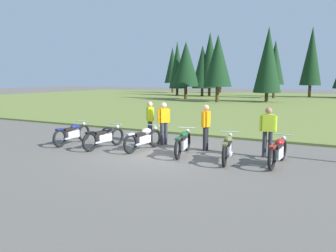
# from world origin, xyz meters

# --- Properties ---
(ground_plane) EXTENTS (140.00, 140.00, 0.00)m
(ground_plane) POSITION_xyz_m (0.00, 0.00, 0.00)
(ground_plane) COLOR #605B54
(grass_moorland) EXTENTS (80.00, 44.00, 0.10)m
(grass_moorland) POSITION_xyz_m (0.00, 25.93, 0.05)
(grass_moorland) COLOR olive
(grass_moorland) RESTS_ON ground
(forest_treeline) EXTENTS (43.67, 26.04, 8.99)m
(forest_treeline) POSITION_xyz_m (-3.03, 32.23, 4.45)
(forest_treeline) COLOR #47331E
(forest_treeline) RESTS_ON ground
(motorcycle_navy) EXTENTS (0.62, 2.10, 0.88)m
(motorcycle_navy) POSITION_xyz_m (-3.93, -0.09, 0.44)
(motorcycle_navy) COLOR black
(motorcycle_navy) RESTS_ON ground
(motorcycle_black) EXTENTS (0.62, 2.09, 0.88)m
(motorcycle_black) POSITION_xyz_m (-2.29, -0.15, 0.44)
(motorcycle_black) COLOR black
(motorcycle_black) RESTS_ON ground
(motorcycle_silver) EXTENTS (0.62, 2.09, 0.88)m
(motorcycle_silver) POSITION_xyz_m (-0.81, 0.23, 0.44)
(motorcycle_silver) COLOR black
(motorcycle_silver) RESTS_ON ground
(motorcycle_british_green) EXTENTS (0.72, 2.08, 0.88)m
(motorcycle_british_green) POSITION_xyz_m (0.79, 0.21, 0.44)
(motorcycle_british_green) COLOR black
(motorcycle_british_green) RESTS_ON ground
(motorcycle_olive) EXTENTS (0.71, 2.08, 0.88)m
(motorcycle_olive) POSITION_xyz_m (2.42, 0.03, 0.44)
(motorcycle_olive) COLOR black
(motorcycle_olive) RESTS_ON ground
(motorcycle_red) EXTENTS (0.62, 2.10, 0.88)m
(motorcycle_red) POSITION_xyz_m (3.92, 0.27, 0.44)
(motorcycle_red) COLOR black
(motorcycle_red) RESTS_ON ground
(rider_near_row_end) EXTENTS (0.23, 0.55, 1.67)m
(rider_near_row_end) POSITION_xyz_m (1.21, 1.23, 0.95)
(rider_near_row_end) COLOR black
(rider_near_row_end) RESTS_ON ground
(rider_in_hivis_vest) EXTENTS (0.38, 0.48, 1.67)m
(rider_in_hivis_vest) POSITION_xyz_m (-0.67, 1.53, 0.95)
(rider_in_hivis_vest) COLOR #2D2D38
(rider_in_hivis_vest) RESTS_ON ground
(rider_checking_bike) EXTENTS (0.54, 0.28, 1.67)m
(rider_checking_bike) POSITION_xyz_m (3.42, 1.16, 0.95)
(rider_checking_bike) COLOR #2D2D38
(rider_checking_bike) RESTS_ON ground
(rider_with_back_turned) EXTENTS (0.43, 0.41, 1.67)m
(rider_with_back_turned) POSITION_xyz_m (-1.41, 1.72, 0.95)
(rider_with_back_turned) COLOR #2D2D38
(rider_with_back_turned) RESTS_ON ground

